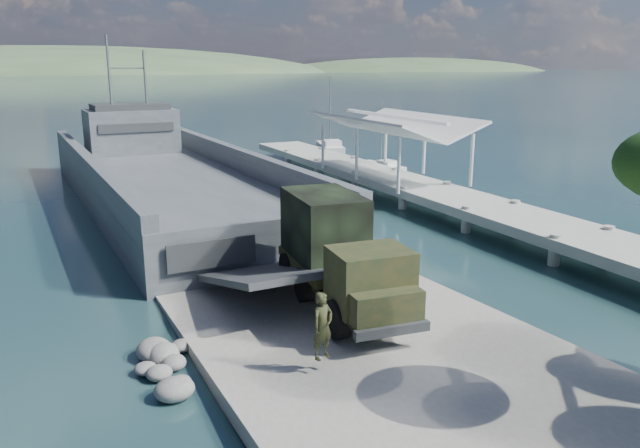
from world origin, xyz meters
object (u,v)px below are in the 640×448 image
(landing_craft, at_px, (169,189))
(sailboat_near, at_px, (382,168))
(soldier, at_px, (323,339))
(pier, at_px, (401,173))
(sailboat_far, at_px, (330,148))
(military_truck, at_px, (338,253))

(landing_craft, relative_size, sailboat_near, 6.69)
(landing_craft, bearing_deg, soldier, -94.72)
(pier, bearing_deg, sailboat_far, 75.73)
(military_truck, height_order, soldier, military_truck)
(pier, relative_size, soldier, 23.91)
(sailboat_near, bearing_deg, sailboat_far, 76.26)
(landing_craft, distance_m, sailboat_far, 25.25)
(pier, height_order, landing_craft, landing_craft)
(landing_craft, bearing_deg, military_truck, -87.93)
(military_truck, distance_m, soldier, 5.13)
(pier, xyz_separation_m, landing_craft, (-13.92, 4.78, -0.67))
(military_truck, height_order, sailboat_near, sailboat_near)
(landing_craft, distance_m, sailboat_near, 18.62)
(landing_craft, bearing_deg, pier, -20.65)
(landing_craft, height_order, sailboat_far, landing_craft)
(landing_craft, xyz_separation_m, sailboat_near, (18.07, 4.45, -0.62))
(landing_craft, relative_size, sailboat_far, 5.11)
(military_truck, bearing_deg, pier, 56.79)
(sailboat_near, distance_m, sailboat_far, 11.90)
(soldier, height_order, sailboat_near, sailboat_near)
(pier, distance_m, soldier, 25.10)
(sailboat_near, bearing_deg, pier, -122.09)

